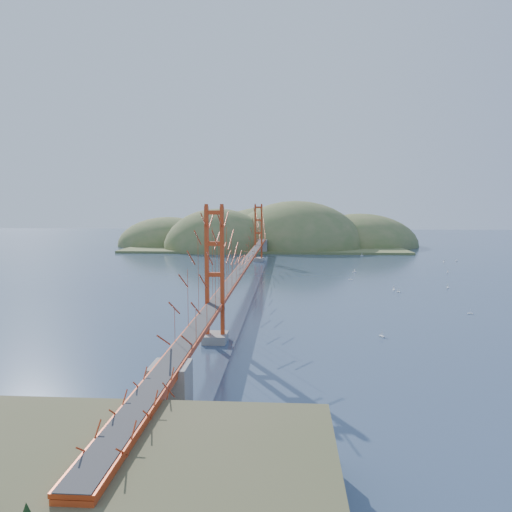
# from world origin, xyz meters

# --- Properties ---
(ground) EXTENTS (320.00, 320.00, 0.00)m
(ground) POSITION_xyz_m (0.00, 0.00, 0.00)
(ground) COLOR #324665
(ground) RESTS_ON ground
(bridge) EXTENTS (2.20, 94.40, 12.00)m
(bridge) POSITION_xyz_m (0.00, 0.18, 7.01)
(bridge) COLOR gray
(bridge) RESTS_ON ground
(approach_viaduct) EXTENTS (1.40, 12.00, 3.38)m
(approach_viaduct) POSITION_xyz_m (0.00, -51.91, 2.55)
(approach_viaduct) COLOR #BA3714
(approach_viaduct) RESTS_ON ground
(promontory) EXTENTS (9.00, 6.00, 0.24)m
(promontory) POSITION_xyz_m (0.00, -48.50, 0.12)
(promontory) COLOR #59544C
(promontory) RESTS_ON ground
(fort) EXTENTS (3.70, 2.30, 1.75)m
(fort) POSITION_xyz_m (0.40, -47.80, 0.67)
(fort) COLOR brown
(fort) RESTS_ON ground
(far_headlands) EXTENTS (84.00, 58.00, 25.00)m
(far_headlands) POSITION_xyz_m (2.21, 68.52, 0.00)
(far_headlands) COLOR olive
(far_headlands) RESTS_ON ground
(sailboat_1) EXTENTS (0.67, 0.67, 0.72)m
(sailboat_1) POSITION_xyz_m (20.82, -4.72, 0.16)
(sailboat_1) COLOR white
(sailboat_1) RESTS_ON ground
(sailboat_10) EXTENTS (0.65, 0.65, 0.70)m
(sailboat_10) POSITION_xyz_m (14.47, -27.50, 0.15)
(sailboat_10) COLOR white
(sailboat_10) RESTS_ON ground
(sailboat_12) EXTENTS (0.65, 0.59, 0.73)m
(sailboat_12) POSITION_xyz_m (22.66, 42.00, 0.16)
(sailboat_12) COLOR white
(sailboat_12) RESTS_ON ground
(sailboat_14) EXTENTS (0.59, 0.59, 0.65)m
(sailboat_14) POSITION_xyz_m (28.28, -1.09, 0.15)
(sailboat_14) COLOR white
(sailboat_14) RESTS_ON ground
(sailboat_2) EXTENTS (0.53, 0.51, 0.59)m
(sailboat_2) POSITION_xyz_m (25.57, -17.53, 0.14)
(sailboat_2) COLOR white
(sailboat_2) RESTS_ON ground
(sailboat_4) EXTENTS (0.65, 0.65, 0.72)m
(sailboat_4) POSITION_xyz_m (33.30, 15.04, 0.16)
(sailboat_4) COLOR white
(sailboat_4) RESTS_ON ground
(sailboat_8) EXTENTS (0.51, 0.48, 0.58)m
(sailboat_8) POSITION_xyz_m (40.34, 32.23, 0.14)
(sailboat_8) COLOR white
(sailboat_8) RESTS_ON ground
(sailboat_0) EXTENTS (0.50, 0.62, 0.73)m
(sailboat_0) POSITION_xyz_m (20.55, -2.96, 0.16)
(sailboat_0) COLOR white
(sailboat_0) RESTS_ON ground
(sailboat_16) EXTENTS (0.56, 0.51, 0.63)m
(sailboat_16) POSITION_xyz_m (15.77, 5.75, 0.14)
(sailboat_16) COLOR white
(sailboat_16) RESTS_ON ground
(sailboat_15) EXTENTS (0.57, 0.64, 0.73)m
(sailboat_15) POSITION_xyz_m (37.35, 30.58, 0.16)
(sailboat_15) COLOR white
(sailboat_15) RESTS_ON ground
(sailboat_3) EXTENTS (0.58, 0.55, 0.65)m
(sailboat_3) POSITION_xyz_m (17.48, 14.54, 0.15)
(sailboat_3) COLOR white
(sailboat_3) RESTS_ON ground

